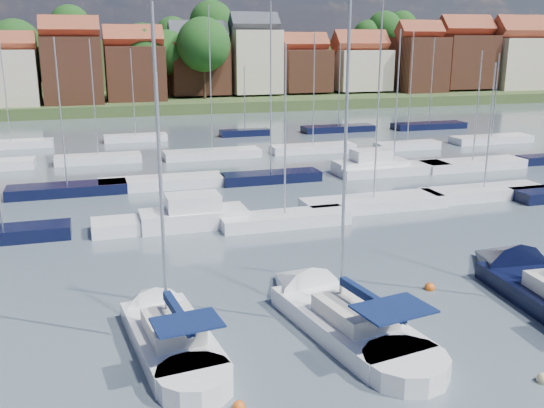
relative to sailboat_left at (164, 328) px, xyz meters
name	(u,v)px	position (x,y,z in m)	size (l,w,h in m)	color
ground	(212,165)	(9.15, 34.95, -0.36)	(260.00, 260.00, 0.00)	#43505B
sailboat_left	(164,328)	(0.00, 0.00, 0.00)	(4.03, 10.96, 14.59)	white
sailboat_centre	(327,310)	(7.27, -0.31, -0.01)	(5.30, 12.80, 16.85)	white
sailboat_navy	(534,286)	(18.10, -0.73, -0.01)	(4.70, 13.88, 18.78)	black
buoy_d	(543,382)	(12.82, -7.65, -0.36)	(0.50, 0.50, 0.50)	beige
buoy_e	(430,289)	(13.36, 1.07, -0.36)	(0.53, 0.53, 0.53)	#D85914
marina_field	(243,169)	(11.06, 30.10, 0.07)	(79.62, 41.41, 15.93)	white
far_shore_town	(144,72)	(11.38, 127.61, 4.25)	(212.46, 90.00, 22.27)	#424F27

